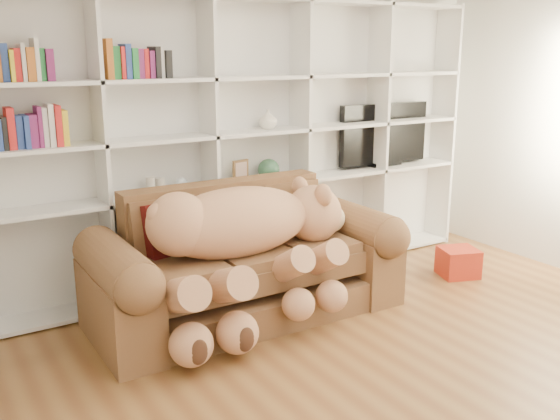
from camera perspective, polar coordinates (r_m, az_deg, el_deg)
floor at (r=3.98m, az=15.23°, el=-15.84°), size 5.00×5.00×0.00m
wall_back at (r=5.48m, az=-3.23°, el=7.91°), size 5.00×0.02×2.70m
bookshelf at (r=5.25m, az=-4.82°, el=7.11°), size 4.43×0.35×2.40m
sofa at (r=4.75m, az=-3.23°, el=-5.32°), size 2.32×1.00×0.98m
teddy_bear at (r=4.44m, az=-3.27°, el=-2.56°), size 1.72×0.95×1.00m
throw_pillow at (r=4.58m, az=-9.91°, el=-1.83°), size 0.45×0.30×0.44m
gift_box at (r=5.82m, az=15.98°, el=-4.61°), size 0.40×0.38×0.25m
tv at (r=6.21m, az=9.45°, el=6.78°), size 1.02×0.18×0.60m
picture_frame at (r=5.29m, az=-3.63°, el=3.54°), size 0.16×0.05×0.20m
green_vase at (r=5.43m, az=-1.05°, el=3.71°), size 0.19×0.19×0.19m
figurine_tall at (r=4.99m, az=-11.73°, el=2.15°), size 0.07×0.07×0.14m
figurine_short at (r=5.01m, az=-10.88°, el=2.17°), size 0.08×0.08×0.13m
snow_globe at (r=5.08m, az=-9.00°, el=2.35°), size 0.11×0.11×0.11m
shelf_vase at (r=5.36m, az=-1.11°, el=8.30°), size 0.19×0.19×0.17m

